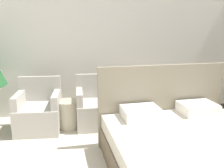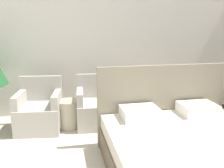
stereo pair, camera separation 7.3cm
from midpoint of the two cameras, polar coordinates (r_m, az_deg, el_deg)
The scene contains 5 objects.
wall_back at distance 4.79m, azimuth 0.24°, elevation 10.86°, with size 10.00×0.06×2.90m.
bed at distance 2.97m, azimuth 19.07°, elevation -15.54°, with size 1.85×2.09×1.13m.
armchair_near_window_left at distance 4.20m, azimuth -15.79°, elevation -6.51°, with size 0.75×0.70×0.84m.
armchair_near_window_right at distance 4.22m, azimuth -2.78°, elevation -5.86°, with size 0.73×0.68×0.84m.
side_table at distance 4.21m, azimuth -9.28°, elevation -6.76°, with size 0.37×0.37×0.46m.
Camera 2 is at (-0.93, -1.02, 1.68)m, focal length 40.00 mm.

